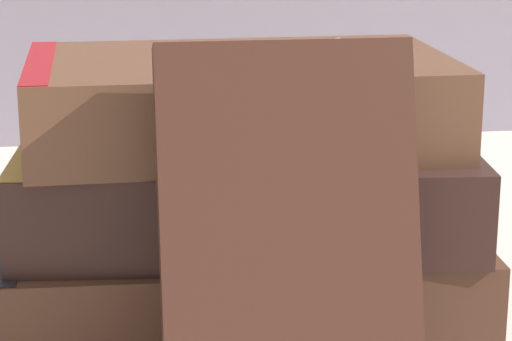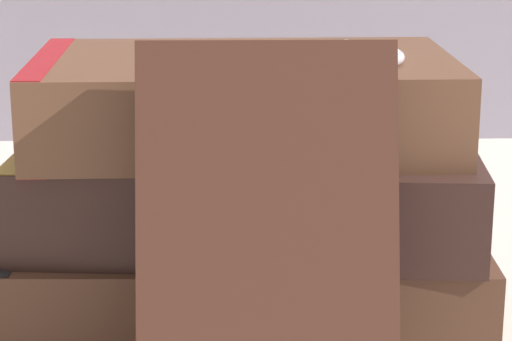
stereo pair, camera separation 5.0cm
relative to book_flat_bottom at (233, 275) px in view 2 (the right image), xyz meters
The scene contains 7 objects.
ground_plane 0.03m from the book_flat_bottom, 126.97° to the right, with size 3.00×3.00×0.00m, color beige.
book_flat_bottom is the anchor object (origin of this frame).
book_flat_middle 0.05m from the book_flat_bottom, ahead, with size 0.22×0.14×0.04m.
book_flat_top 0.09m from the book_flat_bottom, 85.70° to the right, with size 0.19×0.12×0.04m.
book_leaning_front 0.11m from the book_flat_bottom, 82.45° to the right, with size 0.10×0.06×0.15m.
pocket_watch 0.12m from the book_flat_bottom, 14.78° to the right, with size 0.05×0.05×0.01m.
reading_glasses 0.14m from the book_flat_bottom, 123.53° to the left, with size 0.10×0.06×0.00m.
Camera 2 is at (0.01, -0.47, 0.21)m, focal length 75.00 mm.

